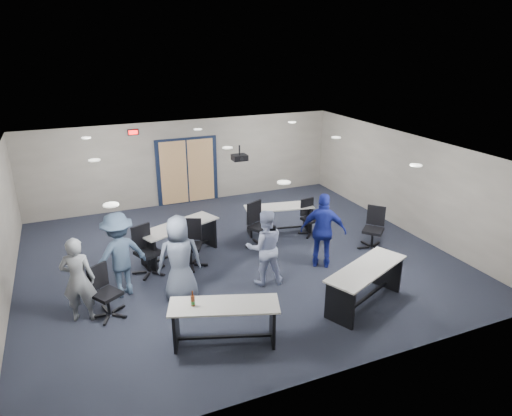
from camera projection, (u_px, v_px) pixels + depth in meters
name	position (u px, v px, depth m)	size (l,w,h in m)	color
floor	(237.00, 258.00, 11.27)	(10.00, 10.00, 0.00)	black
back_wall	(187.00, 162.00, 14.68)	(10.00, 0.04, 2.70)	gray
front_wall	(340.00, 301.00, 6.92)	(10.00, 0.04, 2.70)	gray
right_wall	(405.00, 182.00, 12.63)	(0.04, 9.00, 2.70)	gray
ceiling	(235.00, 151.00, 10.32)	(10.00, 9.00, 0.04)	silver
double_door	(187.00, 171.00, 14.75)	(2.00, 0.07, 2.20)	#101A31
exit_sign	(133.00, 132.00, 13.66)	(0.32, 0.07, 0.18)	black
ceiling_projector	(240.00, 157.00, 10.97)	(0.35, 0.32, 0.37)	black
ceiling_can_lights	(231.00, 150.00, 10.55)	(6.24, 5.74, 0.02)	silver
table_front_left	(224.00, 316.00, 7.97)	(2.01, 1.23, 1.06)	#ACAAA2
table_front_right	(366.00, 279.00, 9.11)	(2.16, 1.46, 0.84)	#ACAAA2
table_back_left	(179.00, 235.00, 11.18)	(2.15, 1.43, 0.83)	#ACAAA2
table_back_right	(279.00, 214.00, 12.61)	(1.96, 0.97, 0.88)	#ACAAA2
chair_back_a	(148.00, 251.00, 10.34)	(0.72, 0.72, 1.14)	black
chair_back_b	(190.00, 245.00, 10.67)	(0.71, 0.71, 1.13)	black
chair_back_c	(261.00, 226.00, 11.67)	(0.75, 0.75, 1.19)	black
chair_back_d	(311.00, 218.00, 12.43)	(0.63, 0.63, 1.00)	black
chair_loose_left	(107.00, 292.00, 8.74)	(0.66, 0.66, 1.05)	black
chair_loose_right	(373.00, 229.00, 11.59)	(0.69, 0.69, 1.09)	black
person_gray	(78.00, 280.00, 8.54)	(0.62, 0.41, 1.71)	gray
person_plaid	(180.00, 259.00, 9.20)	(0.89, 0.58, 1.83)	slate
person_lightblue	(265.00, 247.00, 9.85)	(0.83, 0.65, 1.71)	#A5B1DA
person_navy	(323.00, 231.00, 10.58)	(1.06, 0.44, 1.80)	navy
person_back	(119.00, 255.00, 9.38)	(1.18, 0.68, 1.83)	#3C516D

